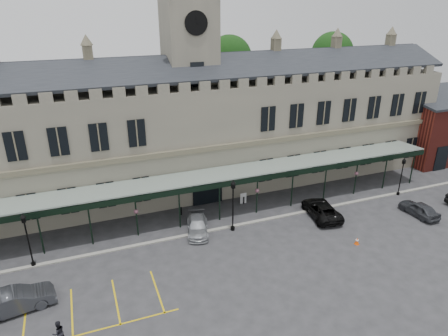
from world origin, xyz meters
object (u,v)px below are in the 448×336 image
object	(u,v)px
traffic_cone	(357,241)
car_right_a	(419,209)
car_left_b	(16,301)
station_building	(192,132)
sign_board	(243,198)
person_b	(59,332)
clock_tower	(190,71)
lamp_post_left	(27,236)
car_van	(321,209)
car_taxi	(197,226)
lamp_post_mid	(233,201)
lamp_post_right	(402,173)

from	to	relation	value
traffic_cone	car_right_a	bearing A→B (deg)	12.84
car_left_b	car_right_a	xyz separation A→B (m)	(36.50, 0.42, -0.13)
station_building	sign_board	xyz separation A→B (m)	(3.55, -6.36, -5.89)
station_building	person_b	distance (m)	25.09
car_left_b	car_right_a	size ratio (longest dim) A/B	1.22
clock_tower	lamp_post_left	distance (m)	22.22
clock_tower	car_van	bearing A→B (deg)	-50.39
clock_tower	person_b	bearing A→B (deg)	-126.95
traffic_cone	car_taxi	world-z (taller)	car_taxi
lamp_post_mid	person_b	world-z (taller)	lamp_post_mid
car_right_a	traffic_cone	bearing A→B (deg)	9.20
lamp_post_left	car_right_a	xyz separation A→B (m)	(35.75, -4.68, -2.16)
station_building	car_taxi	distance (m)	11.96
clock_tower	traffic_cone	world-z (taller)	clock_tower
lamp_post_right	sign_board	xyz separation A→B (m)	(-16.92, 4.28, -2.02)
car_right_a	person_b	bearing A→B (deg)	3.96
lamp_post_mid	traffic_cone	bearing A→B (deg)	-33.21
lamp_post_right	person_b	distance (m)	36.35
car_van	person_b	xyz separation A→B (m)	(-24.46, -7.84, 0.06)
lamp_post_mid	car_right_a	world-z (taller)	lamp_post_mid
clock_tower	car_right_a	bearing A→B (deg)	-38.46
lamp_post_left	car_taxi	bearing A→B (deg)	0.90
lamp_post_left	traffic_cone	distance (m)	27.58
lamp_post_left	car_right_a	world-z (taller)	lamp_post_left
person_b	clock_tower	bearing A→B (deg)	-147.68
sign_board	car_left_b	size ratio (longest dim) A/B	0.23
clock_tower	lamp_post_right	size ratio (longest dim) A/B	5.65
sign_board	traffic_cone	bearing A→B (deg)	-60.18
lamp_post_mid	car_taxi	bearing A→B (deg)	165.25
person_b	lamp_post_left	bearing A→B (deg)	-98.35
sign_board	car_left_b	bearing A→B (deg)	-157.38
sign_board	car_van	world-z (taller)	car_van
clock_tower	car_taxi	distance (m)	16.31
car_left_b	lamp_post_right	bearing A→B (deg)	-92.93
clock_tower	car_right_a	xyz separation A→B (m)	(19.00, -15.09, -12.40)
station_building	lamp_post_right	bearing A→B (deg)	-27.46
station_building	lamp_post_right	size ratio (longest dim) A/B	13.67
clock_tower	lamp_post_right	bearing A→B (deg)	-27.65
lamp_post_left	car_taxi	xyz separation A→B (m)	(14.03, 0.22, -2.21)
lamp_post_left	car_left_b	size ratio (longest dim) A/B	0.95
sign_board	car_taxi	world-z (taller)	car_taxi
lamp_post_mid	person_b	xyz separation A→B (m)	(-15.22, -8.56, -2.24)
car_taxi	car_van	xyz separation A→B (m)	(12.45, -1.56, 0.09)
clock_tower	car_left_b	size ratio (longest dim) A/B	4.87
clock_tower	car_taxi	bearing A→B (deg)	-104.94
station_building	lamp_post_left	world-z (taller)	station_building
station_building	sign_board	size ratio (longest dim) A/B	50.29
sign_board	car_right_a	distance (m)	17.70
car_van	car_right_a	bearing A→B (deg)	168.30
sign_board	person_b	bearing A→B (deg)	-144.97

